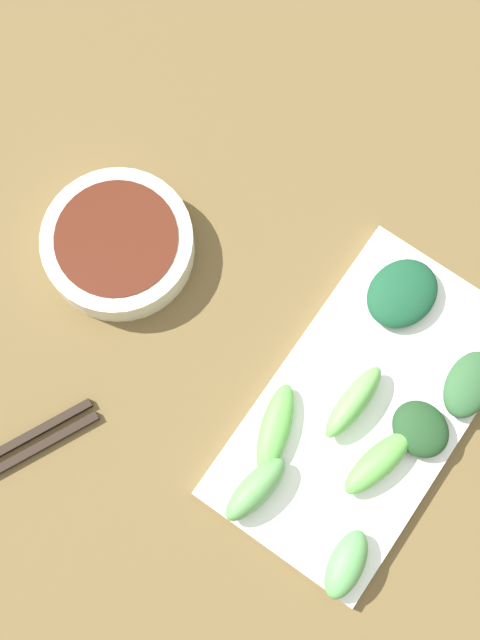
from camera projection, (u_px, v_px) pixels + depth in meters
name	position (u px, v px, depth m)	size (l,w,h in m)	color
tabletop	(251.00, 355.00, 0.84)	(2.10, 2.10, 0.02)	brown
sauce_bowl	(118.00, 244.00, 0.84)	(0.15, 0.15, 0.04)	silver
serving_plate	(366.00, 408.00, 0.81)	(0.18, 0.32, 0.01)	white
broccoli_leafy_0	(402.00, 293.00, 0.82)	(0.06, 0.08, 0.02)	#174B2E
broccoli_stalk_1	(256.00, 489.00, 0.77)	(0.03, 0.07, 0.03)	#5E9E56
broccoli_stalk_2	(353.00, 402.00, 0.79)	(0.02, 0.08, 0.03)	#6BB858
broccoli_leafy_3	(469.00, 384.00, 0.80)	(0.04, 0.07, 0.02)	#305C34
broccoli_stalk_4	(378.00, 463.00, 0.78)	(0.03, 0.08, 0.03)	#62B94D
broccoli_stalk_5	(346.00, 564.00, 0.76)	(0.03, 0.06, 0.03)	#5CA55B
broccoli_leafy_6	(421.00, 429.00, 0.79)	(0.06, 0.05, 0.02)	#204522
broccoli_stalk_7	(275.00, 428.00, 0.79)	(0.03, 0.09, 0.02)	#5FAF4C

